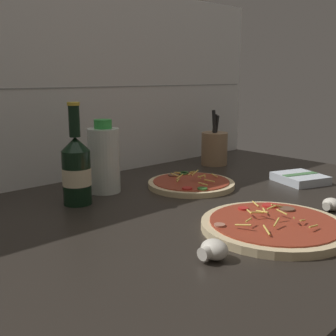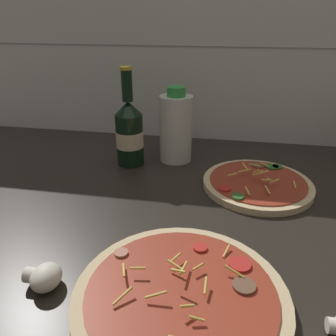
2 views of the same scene
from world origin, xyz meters
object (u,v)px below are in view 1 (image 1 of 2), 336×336
(pizza_far, at_px, (191,184))
(pizza_near, at_px, (274,226))
(beer_bottle, at_px, (76,169))
(mushroom_right, at_px, (213,250))
(dish_towel, at_px, (300,178))
(oil_bottle, at_px, (104,159))
(mushroom_left, at_px, (331,204))
(utensil_crock, at_px, (214,148))

(pizza_far, bearing_deg, pizza_near, -109.42)
(beer_bottle, relative_size, mushroom_right, 4.67)
(beer_bottle, relative_size, dish_towel, 1.51)
(mushroom_right, bearing_deg, pizza_far, 48.45)
(beer_bottle, bearing_deg, mushroom_right, -90.16)
(oil_bottle, distance_m, mushroom_right, 0.51)
(pizza_near, xyz_separation_m, mushroom_left, (0.21, -0.02, 0.01))
(beer_bottle, xyz_separation_m, oil_bottle, (0.11, 0.05, 0.00))
(beer_bottle, height_order, oil_bottle, beer_bottle)
(pizza_near, height_order, pizza_far, pizza_near)
(mushroom_right, height_order, dish_towel, mushroom_right)
(pizza_far, distance_m, dish_towel, 0.33)
(mushroom_left, distance_m, utensil_crock, 0.57)
(pizza_far, bearing_deg, mushroom_right, -131.55)
(beer_bottle, distance_m, mushroom_right, 0.45)
(pizza_far, bearing_deg, utensil_crock, 29.45)
(utensil_crock, bearing_deg, pizza_far, -150.55)
(pizza_near, bearing_deg, beer_bottle, 114.35)
(mushroom_left, height_order, mushroom_right, mushroom_right)
(pizza_near, relative_size, utensil_crock, 1.54)
(utensil_crock, bearing_deg, dish_towel, -91.65)
(oil_bottle, bearing_deg, utensil_crock, 4.19)
(mushroom_left, bearing_deg, pizza_near, 174.66)
(pizza_near, relative_size, mushroom_right, 5.57)
(beer_bottle, distance_m, dish_towel, 0.65)
(mushroom_left, distance_m, dish_towel, 0.27)
(pizza_near, bearing_deg, oil_bottle, 99.87)
(pizza_near, xyz_separation_m, mushroom_right, (-0.20, -0.01, 0.01))
(mushroom_left, bearing_deg, mushroom_right, 178.48)
(pizza_near, relative_size, oil_bottle, 1.51)
(mushroom_right, xyz_separation_m, utensil_crock, (0.61, 0.52, 0.04))
(beer_bottle, xyz_separation_m, mushroom_left, (0.40, -0.45, -0.07))
(pizza_near, distance_m, mushroom_right, 0.20)
(beer_bottle, relative_size, utensil_crock, 1.29)
(dish_towel, bearing_deg, pizza_far, 146.23)
(mushroom_right, xyz_separation_m, dish_towel, (0.60, 0.18, -0.01))
(pizza_near, height_order, utensil_crock, utensil_crock)
(pizza_far, distance_m, utensil_crock, 0.33)
(beer_bottle, bearing_deg, mushroom_left, -48.22)
(pizza_near, relative_size, dish_towel, 1.81)
(beer_bottle, bearing_deg, utensil_crock, 7.77)
(mushroom_right, bearing_deg, dish_towel, 16.79)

